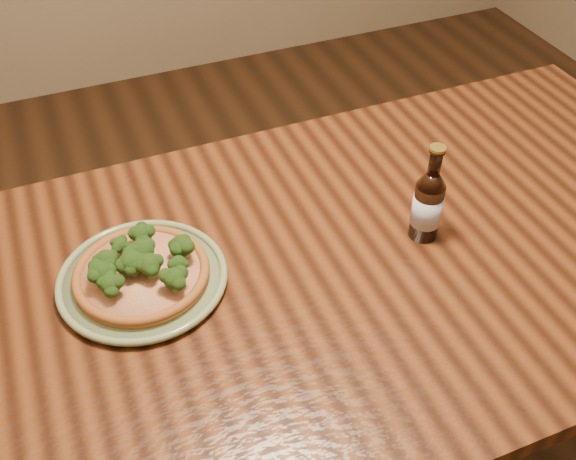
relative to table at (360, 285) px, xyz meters
name	(u,v)px	position (x,y,z in m)	size (l,w,h in m)	color
table	(360,285)	(0.00, 0.00, 0.00)	(1.60, 0.90, 0.75)	#4E2510
plate	(143,279)	(-0.41, 0.08, 0.10)	(0.31, 0.31, 0.02)	#6F7F57
pizza	(141,271)	(-0.41, 0.08, 0.12)	(0.24, 0.24, 0.07)	brown
beer_bottle	(428,204)	(0.13, 0.00, 0.17)	(0.06, 0.06, 0.21)	black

